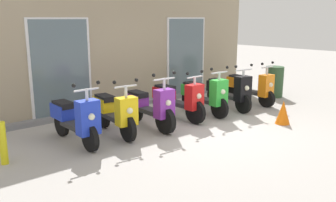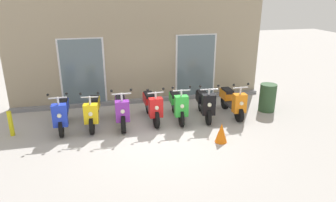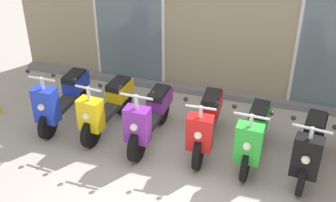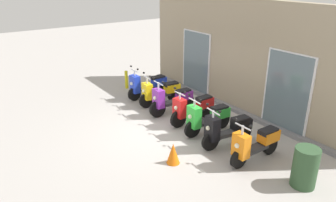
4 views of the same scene
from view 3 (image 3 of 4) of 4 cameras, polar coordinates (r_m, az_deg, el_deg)
name	(u,v)px [view 3 (image 3 of 4)]	position (r m, az deg, el deg)	size (l,w,h in m)	color
ground_plane	(187,183)	(6.38, 2.58, -10.92)	(40.00, 40.00, 0.00)	#A8A39E
storefront_facade	(231,9)	(8.01, 8.38, 12.03)	(8.69, 0.50, 3.55)	gray
scooter_blue	(62,97)	(7.68, -13.93, 0.50)	(0.53, 1.63, 1.23)	black
scooter_yellow	(107,106)	(7.31, -8.15, -0.61)	(0.53, 1.60, 1.19)	black
scooter_purple	(150,116)	(6.96, -2.48, -2.07)	(0.58, 1.66, 1.25)	black
scooter_red	(206,122)	(6.84, 5.11, -2.77)	(0.52, 1.67, 1.18)	black
scooter_green	(254,133)	(6.66, 11.40, -4.20)	(0.57, 1.58, 1.21)	black
scooter_black	(310,145)	(6.62, 18.48, -5.64)	(0.59, 1.57, 1.20)	black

